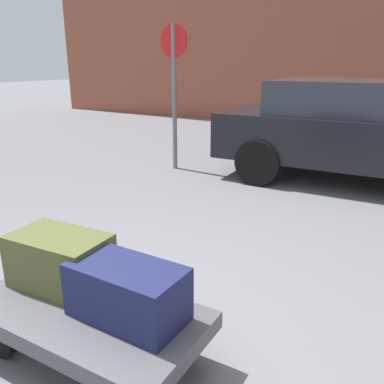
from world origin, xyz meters
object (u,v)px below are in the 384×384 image
Objects in this scene: duffel_bag_navy_stacked_top at (127,292)px; no_parking_sign at (174,81)px; luggage_cart at (87,319)px; duffel_bag_olive_rear_left at (60,261)px; parked_car at (375,130)px.

no_parking_sign is at bearing 120.40° from duffel_bag_navy_stacked_top.
luggage_cart is 0.40m from duffel_bag_olive_rear_left.
duffel_bag_olive_rear_left is at bearing 159.41° from luggage_cart.
no_parking_sign reaches higher than duffel_bag_olive_rear_left.
no_parking_sign is (-1.94, 4.03, 1.10)m from luggage_cart.
duffel_bag_olive_rear_left is (-0.30, 0.11, 0.24)m from luggage_cart.
no_parking_sign reaches higher than luggage_cart.
duffel_bag_navy_stacked_top is at bearing 12.14° from luggage_cart.
parked_car is (1.20, 4.59, 0.25)m from duffel_bag_olive_rear_left.
parked_car is 2.99m from no_parking_sign.
luggage_cart is at bearing -100.90° from parked_car.
parked_car is (0.64, 4.64, 0.27)m from duffel_bag_navy_stacked_top.
parked_car is 1.96× the size of no_parking_sign.
duffel_bag_olive_rear_left is 0.14× the size of parked_car.
duffel_bag_navy_stacked_top is at bearing -97.89° from parked_car.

